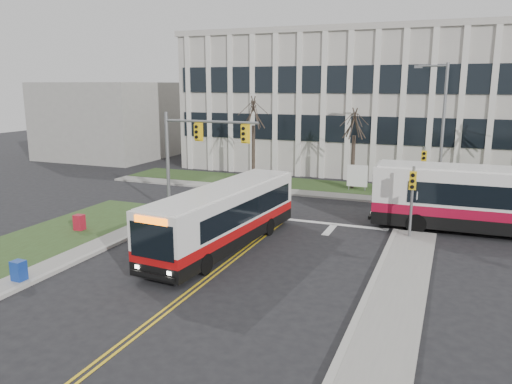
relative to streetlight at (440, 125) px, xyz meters
The scene contains 18 objects.
ground 18.81m from the streetlight, 116.37° to the right, with size 120.00×120.00×0.00m, color black.
sidewalk_west 26.49m from the streetlight, 125.34° to the right, with size 1.20×26.00×0.14m, color #9E9B93.
sidewalk_east 21.82m from the streetlight, 91.43° to the right, with size 2.00×26.00×0.14m, color #9E9B93.
sidewalk_cross 6.04m from the streetlight, 161.74° to the right, with size 44.00×1.60×0.14m, color #9E9B93.
building_lawn 6.23m from the streetlight, 149.29° to the left, with size 44.00×5.00×0.12m, color #31461E.
office_building 14.15m from the streetlight, 102.38° to the left, with size 40.00×16.00×12.00m, color #BDB7AE.
building_annex 35.43m from the streetlight, 163.93° to the left, with size 12.00×12.00×8.00m, color #9E9B93.
mast_arm_signal 16.39m from the streetlight, 146.49° to the right, with size 6.11×0.38×6.20m.
signal_pole_near 9.72m from the streetlight, 95.10° to the right, with size 0.34×0.39×3.80m.
signal_pole_far 2.93m from the streetlight, 136.05° to the right, with size 0.34×0.39×3.80m.
streetlight is the anchor object (origin of this frame).
directory_sign 6.96m from the streetlight, 166.77° to the left, with size 1.50×0.12×2.00m.
tree_left 14.15m from the streetlight, behind, with size 1.80×1.80×7.70m.
tree_mid 6.36m from the streetlight, 161.65° to the left, with size 1.80×1.80×6.82m.
bus_main 17.13m from the streetlight, 123.12° to the right, with size 2.39×11.05×2.95m, color silver, non-canonical shape.
bus_cross 8.30m from the streetlight, 62.59° to the right, with size 2.81×12.98×3.46m, color silver, non-canonical shape.
newspaper_box_blue 26.30m from the streetlight, 124.97° to the right, with size 0.50×0.45×0.95m, color navy.
newspaper_box_red 23.29m from the streetlight, 140.22° to the right, with size 0.50×0.45×0.95m, color #A41527.
Camera 1 is at (9.02, -18.94, 7.85)m, focal length 35.00 mm.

